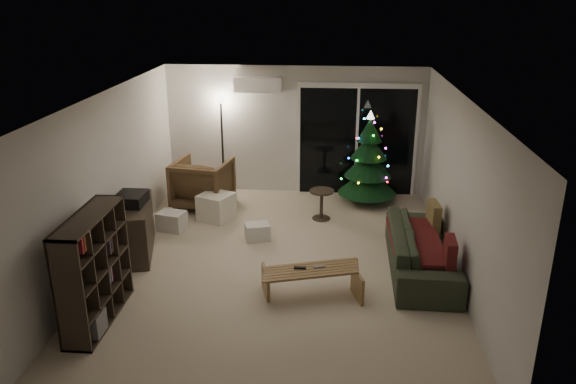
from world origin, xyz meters
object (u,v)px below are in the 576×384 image
media_cabinet (134,229)px  armchair (203,183)px  coffee_table (311,283)px  christmas_tree (368,158)px  sofa (422,250)px  bookshelf (80,269)px

media_cabinet → armchair: (0.60, 2.06, 0.05)m
media_cabinet → armchair: size_ratio=1.30×
coffee_table → christmas_tree: size_ratio=0.71×
armchair → coffee_table: size_ratio=0.78×
coffee_table → christmas_tree: christmas_tree is taller
media_cabinet → sofa: 4.31m
coffee_table → armchair: bearing=107.9°
media_cabinet → coffee_table: size_ratio=1.02×
sofa → coffee_table: 1.77m
armchair → christmas_tree: 3.12m
sofa → armchair: bearing=59.8°
media_cabinet → sofa: (4.30, -0.22, -0.08)m
coffee_table → christmas_tree: (0.91, 3.55, 0.69)m
bookshelf → armchair: bearing=89.0°
sofa → bookshelf: bearing=112.0°
bookshelf → armchair: bookshelf is taller
media_cabinet → christmas_tree: (3.66, 2.48, 0.49)m
sofa → coffee_table: (-1.55, -0.85, -0.13)m
bookshelf → christmas_tree: bearing=57.4°
media_cabinet → armchair: armchair is taller
bookshelf → coffee_table: 2.90m
bookshelf → coffee_table: bookshelf is taller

